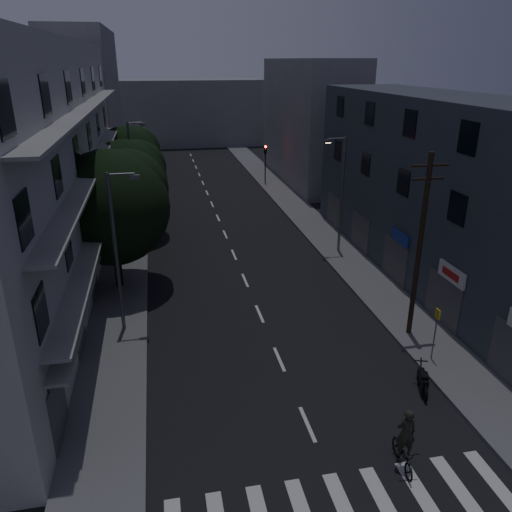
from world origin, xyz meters
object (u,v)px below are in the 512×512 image
object	(u,v)px
motorcycle	(423,381)
cyclist	(404,448)
utility_pole	(420,244)
bus_stop_sign	(436,325)

from	to	relation	value
motorcycle	cyclist	xyz separation A→B (m)	(-2.73, -3.68, 0.31)
utility_pole	cyclist	bearing A→B (deg)	-118.57
cyclist	bus_stop_sign	bearing A→B (deg)	59.29
utility_pole	cyclist	distance (m)	9.99
bus_stop_sign	motorcycle	distance (m)	2.80
motorcycle	cyclist	distance (m)	4.60
cyclist	motorcycle	bearing A→B (deg)	59.85
utility_pole	bus_stop_sign	world-z (taller)	utility_pole
utility_pole	cyclist	world-z (taller)	utility_pole
utility_pole	motorcycle	size ratio (longest dim) A/B	4.93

